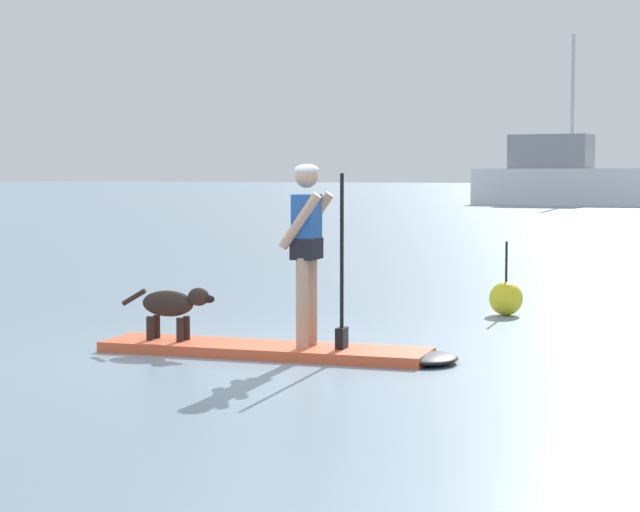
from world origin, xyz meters
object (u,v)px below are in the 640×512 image
at_px(person_paddler, 308,241).
at_px(dog, 173,305).
at_px(moored_boat_far_port, 560,178).
at_px(paddleboard, 286,351).
at_px(marker_buoy, 506,298).

distance_m(person_paddler, dog, 1.57).
bearing_deg(person_paddler, moored_boat_far_port, 108.62).
xyz_separation_m(paddleboard, dog, (-1.16, -0.31, 0.40)).
bearing_deg(marker_buoy, person_paddler, -93.83).
bearing_deg(paddleboard, moored_boat_far_port, 108.39).
xyz_separation_m(paddleboard, moored_boat_far_port, (-17.44, 52.46, 1.48)).
height_order(dog, moored_boat_far_port, moored_boat_far_port).
distance_m(paddleboard, person_paddler, 1.08).
xyz_separation_m(dog, moored_boat_far_port, (-16.28, 52.76, 1.08)).
xyz_separation_m(paddleboard, person_paddler, (0.22, 0.06, 1.06)).
height_order(person_paddler, dog, person_paddler).
bearing_deg(paddleboard, marker_buoy, 83.18).
bearing_deg(person_paddler, dog, -165.20).
distance_m(moored_boat_far_port, marker_buoy, 51.61).
height_order(paddleboard, dog, dog).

